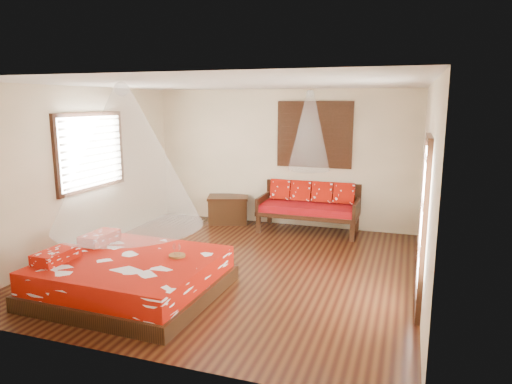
# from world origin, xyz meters

# --- Properties ---
(room) EXTENTS (5.54, 5.54, 2.84)m
(room) POSITION_xyz_m (0.00, 0.00, 1.40)
(room) COLOR black
(room) RESTS_ON ground
(bed) EXTENTS (2.29, 2.09, 0.65)m
(bed) POSITION_xyz_m (-0.93, -1.41, 0.25)
(bed) COLOR black
(bed) RESTS_ON floor
(daybed) EXTENTS (1.95, 0.87, 0.98)m
(daybed) POSITION_xyz_m (0.68, 2.39, 0.52)
(daybed) COLOR black
(daybed) RESTS_ON floor
(storage_chest) EXTENTS (1.00, 0.85, 0.58)m
(storage_chest) POSITION_xyz_m (-1.10, 2.45, 0.29)
(storage_chest) COLOR black
(storage_chest) RESTS_ON floor
(shutter_panel) EXTENTS (1.52, 0.06, 1.32)m
(shutter_panel) POSITION_xyz_m (0.68, 2.72, 1.90)
(shutter_panel) COLOR black
(shutter_panel) RESTS_ON wall_back
(window_left) EXTENTS (0.10, 1.74, 1.34)m
(window_left) POSITION_xyz_m (-2.71, 0.20, 1.70)
(window_left) COLOR black
(window_left) RESTS_ON wall_left
(glazed_door) EXTENTS (0.08, 1.02, 2.16)m
(glazed_door) POSITION_xyz_m (2.72, -0.60, 1.07)
(glazed_door) COLOR black
(glazed_door) RESTS_ON floor
(wine_tray) EXTENTS (0.22, 0.22, 0.18)m
(wine_tray) POSITION_xyz_m (-0.36, -1.14, 0.55)
(wine_tray) COLOR brown
(wine_tray) RESTS_ON bed
(mosquito_net_main) EXTENTS (1.92, 1.92, 1.80)m
(mosquito_net_main) POSITION_xyz_m (-0.91, -1.41, 1.85)
(mosquito_net_main) COLOR white
(mosquito_net_main) RESTS_ON ceiling
(mosquito_net_daybed) EXTENTS (0.81, 0.81, 1.50)m
(mosquito_net_daybed) POSITION_xyz_m (0.68, 2.25, 2.00)
(mosquito_net_daybed) COLOR white
(mosquito_net_daybed) RESTS_ON ceiling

